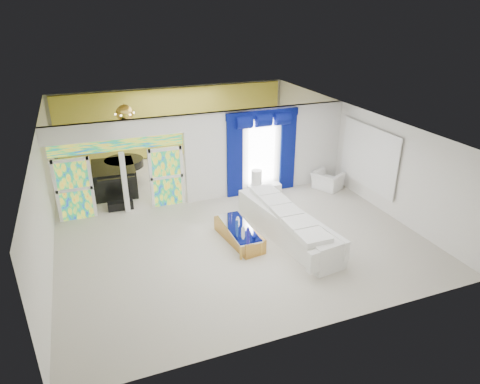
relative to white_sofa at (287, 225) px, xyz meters
name	(u,v)px	position (x,y,z in m)	size (l,w,h in m)	color
floor	(218,210)	(-1.28, 2.39, -0.39)	(12.00, 12.00, 0.00)	#B7AF9E
dividing_wall	(267,150)	(0.87, 3.39, 1.11)	(5.70, 0.18, 3.00)	white
dividing_header	(116,130)	(-4.13, 3.39, 2.33)	(4.30, 0.18, 0.55)	white
stained_panel_left	(74,189)	(-5.55, 3.39, 0.61)	(0.95, 0.04, 2.00)	#994C3F
stained_panel_right	(167,177)	(-2.70, 3.39, 0.61)	(0.95, 0.04, 2.00)	#994C3F
stained_transom	(118,145)	(-4.13, 3.39, 1.86)	(4.00, 0.05, 0.35)	#994C3F
window_pane	(261,153)	(0.62, 3.29, 1.06)	(1.00, 0.02, 2.30)	white
blue_drape_left	(235,158)	(-0.38, 3.26, 1.01)	(0.55, 0.10, 2.80)	#03164A
blue_drape_right	(288,151)	(1.62, 3.26, 1.01)	(0.55, 0.10, 2.80)	#03164A
blue_pelmet	(263,114)	(0.62, 3.26, 2.43)	(2.60, 0.12, 0.25)	#03164A
wall_mirror	(369,157)	(3.66, 1.39, 1.16)	(0.04, 2.70, 1.90)	white
gold_curtains	(175,122)	(-1.28, 8.29, 1.11)	(9.70, 0.12, 2.90)	gold
white_sofa	(287,225)	(0.00, 0.00, 0.00)	(0.88, 4.12, 0.78)	white
coffee_table	(239,234)	(-1.35, 0.30, -0.18)	(0.64, 1.93, 0.43)	#B48338
console_table	(264,190)	(0.61, 2.96, -0.20)	(1.17, 0.37, 0.39)	white
table_lamp	(257,178)	(0.31, 2.96, 0.29)	(0.36, 0.36, 0.58)	silver
armchair	(327,181)	(2.97, 2.66, -0.08)	(0.97, 0.85, 0.63)	white
grand_piano	(114,178)	(-4.24, 5.21, 0.09)	(1.45, 1.90, 0.96)	black
piano_bench	(121,205)	(-4.24, 3.61, -0.26)	(0.81, 0.32, 0.27)	black
tv_console	(73,183)	(-5.64, 5.54, -0.02)	(0.51, 0.46, 0.74)	tan
chandelier	(125,113)	(-3.58, 5.79, 2.26)	(0.60, 0.60, 0.60)	gold
decanters	(240,226)	(-1.34, 0.20, 0.13)	(0.25, 1.28, 0.25)	navy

